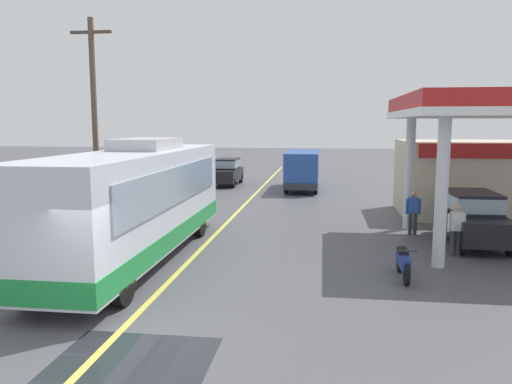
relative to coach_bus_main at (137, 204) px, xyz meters
The scene contains 12 objects.
ground 14.24m from the coach_bus_main, 83.38° to the left, with size 120.00×120.00×0.00m, color #4C4C51.
lane_divider_stripe 9.35m from the coach_bus_main, 79.78° to the left, with size 0.16×50.00×0.01m, color #D8CC4C.
wet_puddle_patch 7.61m from the coach_bus_main, 71.47° to the right, with size 2.78×3.42×0.01m, color #26282D.
coach_bus_main is the anchor object (origin of this frame).
gas_station_roadside 14.65m from the coach_bus_main, 29.64° to the left, with size 9.10×11.95×5.10m.
car_at_pump 11.34m from the coach_bus_main, 17.58° to the left, with size 1.70×4.20×1.82m.
minibus_opposing_lane 17.80m from the coach_bus_main, 75.87° to the left, with size 2.04×6.13×2.44m.
motorcycle_parked_forecourt 7.97m from the coach_bus_main, ahead, with size 0.55×1.80×0.92m.
pedestrian_near_pump 9.98m from the coach_bus_main, ahead, with size 0.55×0.22×1.66m.
pedestrian_by_shop 10.17m from the coach_bus_main, 27.25° to the left, with size 0.55×0.22×1.66m.
car_trailing_behind_bus 19.06m from the coach_bus_main, 92.81° to the left, with size 1.70×4.20×1.82m.
utility_pole_roadside 7.78m from the coach_bus_main, 124.49° to the left, with size 1.80×0.24×8.57m.
Camera 1 is at (3.98, -8.34, 4.12)m, focal length 34.70 mm.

